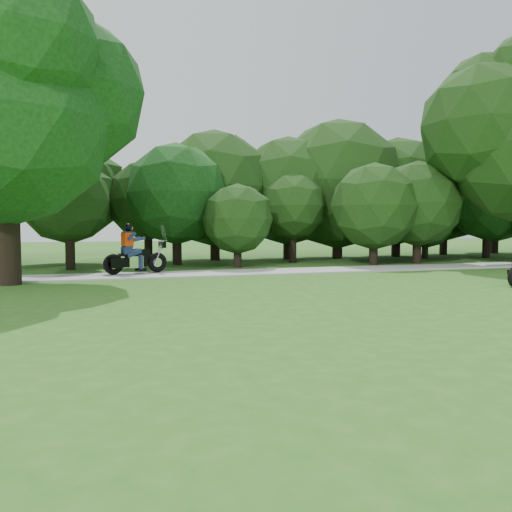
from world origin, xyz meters
TOP-DOWN VIEW (x-y plane):
  - ground at (0.00, 0.00)m, footprint 100.00×100.00m
  - walkway at (0.00, 8.00)m, footprint 60.00×2.20m
  - tree_line at (3.29, 14.61)m, footprint 38.55×11.94m
  - big_tree_west at (-10.54, 6.85)m, footprint 8.64×6.56m
  - touring_motorcycle at (-6.69, 8.42)m, footprint 2.41×1.20m

SIDE VIEW (x-z plane):
  - ground at x=0.00m, z-range 0.00..0.00m
  - walkway at x=0.00m, z-range 0.00..0.06m
  - touring_motorcycle at x=-6.69m, z-range -0.20..1.67m
  - tree_line at x=3.29m, z-range -0.32..7.45m
  - big_tree_west at x=-10.54m, z-range 0.78..10.74m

